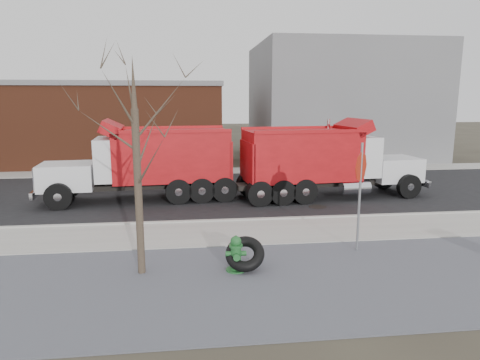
{
  "coord_description": "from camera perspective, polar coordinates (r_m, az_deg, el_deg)",
  "views": [
    {
      "loc": [
        -1.97,
        -12.7,
        4.23
      ],
      "look_at": [
        -0.23,
        1.99,
        1.4
      ],
      "focal_mm": 32.0,
      "sensor_mm": 36.0,
      "label": 1
    }
  ],
  "objects": [
    {
      "name": "road",
      "position": [
        19.56,
        -0.82,
        -1.63
      ],
      "size": [
        60.0,
        9.4,
        0.02
      ],
      "primitive_type": "cube",
      "color": "black",
      "rests_on": "ground"
    },
    {
      "name": "bare_tree",
      "position": [
        10.21,
        -13.71,
        5.27
      ],
      "size": [
        3.2,
        3.2,
        5.2
      ],
      "color": "#382D23",
      "rests_on": "ground"
    },
    {
      "name": "fire_hydrant",
      "position": [
        10.7,
        -0.55,
        -10.01
      ],
      "size": [
        0.52,
        0.51,
        0.93
      ],
      "rotation": [
        0.0,
        0.0,
        -0.03
      ],
      "color": "#286A38",
      "rests_on": "ground"
    },
    {
      "name": "curb",
      "position": [
        14.98,
        1.07,
        -5.36
      ],
      "size": [
        60.0,
        0.15,
        0.11
      ],
      "primitive_type": "cube",
      "color": "#9E9B93",
      "rests_on": "ground"
    },
    {
      "name": "far_sidewalk",
      "position": [
        25.13,
        -2.17,
        1.21
      ],
      "size": [
        60.0,
        2.0,
        0.06
      ],
      "primitive_type": "cube",
      "color": "#9E9B93",
      "rests_on": "ground"
    },
    {
      "name": "stop_sign",
      "position": [
        12.12,
        15.77,
        0.12
      ],
      "size": [
        0.59,
        0.63,
        3.06
      ],
      "rotation": [
        0.0,
        0.0,
        0.43
      ],
      "color": "gray",
      "rests_on": "ground"
    },
    {
      "name": "building_grey",
      "position": [
        32.6,
        13.12,
        10.16
      ],
      "size": [
        12.0,
        10.0,
        8.0
      ],
      "color": "slate",
      "rests_on": "ground"
    },
    {
      "name": "dump_truck_red_b",
      "position": [
        18.16,
        -12.17,
        2.59
      ],
      "size": [
        7.97,
        2.89,
        3.34
      ],
      "rotation": [
        0.0,
        0.0,
        3.23
      ],
      "color": "black",
      "rests_on": "ground"
    },
    {
      "name": "building_brick",
      "position": [
        30.8,
        -22.04,
        7.13
      ],
      "size": [
        20.2,
        8.2,
        5.3
      ],
      "color": "brown",
      "rests_on": "ground"
    },
    {
      "name": "ground",
      "position": [
        13.53,
        1.97,
        -7.4
      ],
      "size": [
        120.0,
        120.0,
        0.0
      ],
      "primitive_type": "plane",
      "color": "#383328",
      "rests_on": "ground"
    },
    {
      "name": "sidewalk",
      "position": [
        13.75,
        1.81,
        -6.96
      ],
      "size": [
        60.0,
        2.5,
        0.06
      ],
      "primitive_type": "cube",
      "color": "#9E9B93",
      "rests_on": "ground"
    },
    {
      "name": "dump_truck_red_a",
      "position": [
        18.62,
        11.1,
        2.8
      ],
      "size": [
        8.29,
        2.99,
        3.32
      ],
      "rotation": [
        0.0,
        0.0,
        0.1
      ],
      "color": "black",
      "rests_on": "ground"
    },
    {
      "name": "truck_tire",
      "position": [
        10.78,
        0.66,
        -9.81
      ],
      "size": [
        1.15,
        1.1,
        0.84
      ],
      "color": "black",
      "rests_on": "ground"
    },
    {
      "name": "gravel_verge",
      "position": [
        10.31,
        4.99,
        -13.36
      ],
      "size": [
        60.0,
        5.0,
        0.03
      ],
      "primitive_type": "cube",
      "color": "slate",
      "rests_on": "ground"
    }
  ]
}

